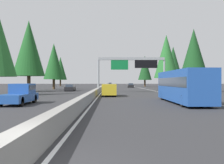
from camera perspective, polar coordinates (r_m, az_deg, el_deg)
The scene contains 18 objects.
ground_plane at distance 65.71m, azimuth -2.07°, elevation -1.68°, with size 320.00×320.00×0.00m, color #2D2D30.
median_barrier at distance 85.69m, azimuth -1.88°, elevation -0.96°, with size 180.00×0.56×0.90m, color gray.
shoulder_stripe_right at distance 76.28m, azimuth 6.84°, elevation -1.42°, with size 160.00×0.16×0.01m, color silver.
shoulder_stripe_median at distance 75.69m, azimuth -1.66°, elevation -1.44°, with size 160.00×0.16×0.01m, color silver.
sign_gantry_overhead at distance 47.70m, azimuth 4.57°, elevation 3.92°, with size 0.50×12.68×6.56m.
bus_near_center at distance 25.47m, azimuth 15.49°, elevation -0.67°, with size 11.50×2.55×3.10m.
minivan_mid_center at distance 35.65m, azimuth -0.64°, elevation -1.67°, with size 5.00×1.95×1.69m.
sedan_distant_a at distance 85.86m, azimuth 4.20°, elevation -0.80°, with size 4.40×1.80×1.47m.
sedan_distant_b at distance 128.14m, azimuth -0.42°, elevation -0.49°, with size 4.40×1.80×1.47m.
oncoming_near at distance 24.74m, azimuth -19.85°, elevation -2.55°, with size 5.60×2.00×1.86m.
oncoming_far at distance 55.11m, azimuth -9.36°, elevation -1.32°, with size 4.40×1.80×1.47m.
conifer_right_near at distance 51.02m, azimuth 17.81°, elevation 6.06°, with size 5.32×5.32×12.08m.
conifer_right_mid at distance 62.44m, azimuth 12.05°, elevation 5.62°, with size 5.82×5.82×13.23m.
conifer_right_far at distance 87.56m, azimuth 13.52°, elevation 4.24°, with size 6.04×6.04×13.73m.
conifer_right_distant at distance 102.41m, azimuth 7.36°, elevation 3.14°, with size 5.40×5.40×12.28m.
conifer_left_near at distance 54.96m, azimuth -18.11°, elevation 7.18°, with size 6.39×6.39×14.51m.
conifer_left_mid at distance 68.97m, azimuth -12.89°, elevation 4.52°, with size 5.33×5.33×12.10m.
conifer_left_far at distance 113.13m, azimuth -11.47°, elevation 2.99°, with size 5.60×5.60×12.72m.
Camera 1 is at (-5.65, -1.90, 2.07)m, focal length 40.88 mm.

